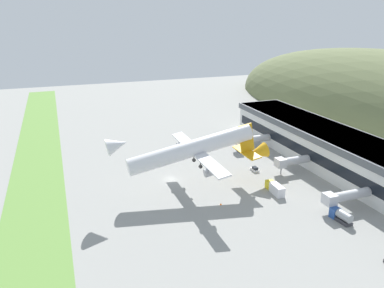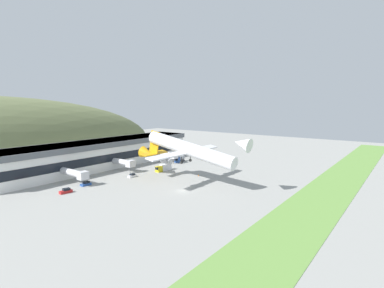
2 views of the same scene
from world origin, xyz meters
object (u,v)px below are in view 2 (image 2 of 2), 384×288
Objects in this scene: jetway_0 at (75,173)px; box_truck at (180,159)px; service_car_1 at (66,191)px; cargo_airplane at (188,150)px; jetway_2 at (167,155)px; fuel_truck at (164,168)px; jetway_1 at (124,163)px; service_car_3 at (132,176)px; terminal_building at (101,152)px; service_car_2 at (86,184)px; service_car_0 at (204,156)px; traffic_cone_0 at (198,175)px.

jetway_0 is 2.35× the size of box_truck.
service_car_1 is 64.52m from box_truck.
jetway_2 is at bearing 52.44° from cargo_airplane.
jetway_0 is at bearing 162.36° from fuel_truck.
jetway_1 is 12.04m from service_car_3.
jetway_2 reaches higher than service_car_3.
service_car_1 is at bearing -164.49° from jetway_1.
terminal_building is at bearing 37.39° from service_car_1.
service_car_2 is at bearing 169.33° from fuel_truck.
service_car_0 is at bearing 2.31° from service_car_3.
service_car_2 is 35.57m from fuel_truck.
service_car_2 is (-23.63, -6.28, -3.40)m from jetway_1.
box_truck is at bearing 43.25° from cargo_airplane.
terminal_building is 12.22× the size of fuel_truck.
jetway_1 reaches higher than fuel_truck.
cargo_airplane is 17.49m from traffic_cone_0.
service_car_3 is at bearing 130.81° from traffic_cone_0.
terminal_building reaches higher than jetway_2.
service_car_0 is 7.05× the size of traffic_cone_0.
service_car_3 is at bearing -24.51° from jetway_0.
box_truck is (56.08, -4.54, -2.50)m from jetway_0.
fuel_truck is (16.32, -2.45, 0.77)m from service_car_3.
service_car_3 is 0.57× the size of box_truck.
service_car_0 is at bearing 6.89° from fuel_truck.
cargo_airplane is (1.00, -34.36, 8.80)m from jetway_1.
service_car_3 is at bearing -12.52° from service_car_2.
fuel_truck is 18.17m from traffic_cone_0.
service_car_0 is 0.97× the size of service_car_1.
terminal_building reaches higher than fuel_truck.
cargo_airplane is 13.23× the size of service_car_2.
jetway_0 is 42.82m from cargo_airplane.
jetway_2 is 7.14m from box_truck.
cargo_airplane is at bearing -36.34° from service_car_1.
jetway_2 reaches higher than service_car_2.
service_car_3 is at bearing -100.70° from terminal_building.
jetway_1 and jetway_2 have the same top height.
jetway_1 reaches higher than service_car_2.
service_car_1 reaches higher than service_car_0.
cargo_airplane reaches higher than service_car_0.
jetway_1 is 2.93× the size of service_car_1.
service_car_0 reaches higher than traffic_cone_0.
cargo_airplane is (-25.56, -33.23, 8.80)m from jetway_2.
jetway_2 is 3.43× the size of service_car_1.
jetway_2 reaches higher than service_car_0.
jetway_1 is 1.95× the size of box_truck.
cargo_airplane is 11.81× the size of service_car_1.
fuel_truck is 14.33× the size of traffic_cone_0.
fuel_truck is at bearing -48.66° from jetway_1.
service_car_3 is at bearing 171.47° from fuel_truck.
jetway_1 is at bearing 112.35° from traffic_cone_0.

